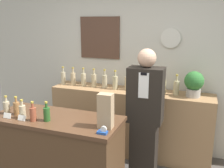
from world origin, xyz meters
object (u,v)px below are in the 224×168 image
(paper_bag, at_px, (106,111))
(tape_dispenser, at_px, (103,131))
(shopkeeper, at_px, (145,117))
(potted_plant, at_px, (194,83))

(paper_bag, bearing_deg, tape_dispenser, -79.59)
(shopkeeper, bearing_deg, potted_plant, 46.36)
(tape_dispenser, bearing_deg, shopkeeper, 77.92)
(paper_bag, relative_size, tape_dispenser, 3.70)
(shopkeeper, xyz_separation_m, paper_bag, (-0.21, -0.74, 0.31))
(shopkeeper, distance_m, tape_dispenser, 0.91)
(shopkeeper, relative_size, potted_plant, 4.81)
(tape_dispenser, bearing_deg, paper_bag, 100.41)
(shopkeeper, height_order, tape_dispenser, shopkeeper)
(potted_plant, xyz_separation_m, tape_dispenser, (-0.70, -1.41, -0.18))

